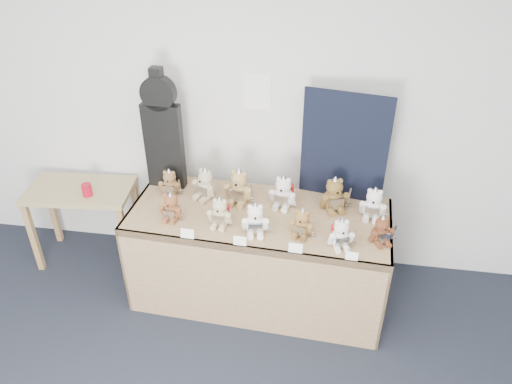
% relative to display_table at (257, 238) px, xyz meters
% --- Properties ---
extents(room_shell, '(6.00, 6.00, 6.00)m').
position_rel_display_table_xyz_m(room_shell, '(-0.10, 0.65, 0.93)').
color(room_shell, white).
rests_on(room_shell, floor).
extents(display_table, '(2.03, 0.93, 0.83)m').
position_rel_display_table_xyz_m(display_table, '(0.00, 0.00, 0.00)').
color(display_table, olive).
rests_on(display_table, floor).
extents(side_table, '(0.93, 0.57, 0.74)m').
position_rel_display_table_xyz_m(side_table, '(-1.60, 0.33, -0.04)').
color(side_table, '#9D8654').
rests_on(side_table, floor).
extents(guitar_case, '(0.31, 0.11, 1.00)m').
position_rel_display_table_xyz_m(guitar_case, '(-0.81, 0.38, 0.67)').
color(guitar_case, black).
rests_on(guitar_case, display_table).
extents(navy_board, '(0.65, 0.14, 0.88)m').
position_rel_display_table_xyz_m(navy_board, '(0.60, 0.43, 0.62)').
color(navy_board, black).
rests_on(navy_board, display_table).
extents(red_cup, '(0.08, 0.08, 0.11)m').
position_rel_display_table_xyz_m(red_cup, '(-1.47, 0.24, 0.14)').
color(red_cup, '#B00B20').
rests_on(red_cup, side_table).
extents(teddy_front_far_left, '(0.20, 0.16, 0.24)m').
position_rel_display_table_xyz_m(teddy_front_far_left, '(-0.63, -0.08, 0.27)').
color(teddy_front_far_left, brown).
rests_on(teddy_front_far_left, display_table).
extents(teddy_front_left, '(0.21, 0.18, 0.25)m').
position_rel_display_table_xyz_m(teddy_front_left, '(-0.26, -0.09, 0.28)').
color(teddy_front_left, '#C5B78B').
rests_on(teddy_front_left, display_table).
extents(teddy_front_centre, '(0.22, 0.19, 0.27)m').
position_rel_display_table_xyz_m(teddy_front_centre, '(0.01, -0.15, 0.28)').
color(teddy_front_centre, white).
rests_on(teddy_front_centre, display_table).
extents(teddy_front_right, '(0.19, 0.17, 0.24)m').
position_rel_display_table_xyz_m(teddy_front_right, '(0.34, -0.12, 0.27)').
color(teddy_front_right, olive).
rests_on(teddy_front_right, display_table).
extents(teddy_front_far_right, '(0.21, 0.18, 0.25)m').
position_rel_display_table_xyz_m(teddy_front_far_right, '(0.62, -0.21, 0.27)').
color(teddy_front_far_right, silver).
rests_on(teddy_front_far_right, display_table).
extents(teddy_front_end, '(0.20, 0.18, 0.23)m').
position_rel_display_table_xyz_m(teddy_front_end, '(0.90, -0.12, 0.27)').
color(teddy_front_end, brown).
rests_on(teddy_front_end, display_table).
extents(teddy_back_left, '(0.22, 0.23, 0.28)m').
position_rel_display_table_xyz_m(teddy_back_left, '(-0.45, 0.25, 0.29)').
color(teddy_back_left, '#BDB08A').
rests_on(teddy_back_left, display_table).
extents(teddy_back_centre_left, '(0.26, 0.22, 0.31)m').
position_rel_display_table_xyz_m(teddy_back_centre_left, '(-0.18, 0.23, 0.30)').
color(teddy_back_centre_left, tan).
rests_on(teddy_back_centre_left, display_table).
extents(teddy_back_centre_right, '(0.23, 0.21, 0.29)m').
position_rel_display_table_xyz_m(teddy_back_centre_right, '(0.17, 0.23, 0.29)').
color(teddy_back_centre_right, white).
rests_on(teddy_back_centre_right, display_table).
extents(teddy_back_right, '(0.25, 0.23, 0.30)m').
position_rel_display_table_xyz_m(teddy_back_right, '(0.56, 0.24, 0.30)').
color(teddy_back_right, brown).
rests_on(teddy_back_right, display_table).
extents(teddy_back_end, '(0.23, 0.19, 0.27)m').
position_rel_display_table_xyz_m(teddy_back_end, '(0.85, 0.18, 0.29)').
color(teddy_back_end, white).
rests_on(teddy_back_end, display_table).
extents(teddy_back_far_left, '(0.20, 0.16, 0.24)m').
position_rel_display_table_xyz_m(teddy_back_far_left, '(-0.74, 0.25, 0.27)').
color(teddy_back_far_left, olive).
rests_on(teddy_back_far_left, display_table).
extents(entry_card_a, '(0.10, 0.03, 0.07)m').
position_rel_display_table_xyz_m(entry_card_a, '(-0.45, -0.29, 0.21)').
color(entry_card_a, white).
rests_on(entry_card_a, display_table).
extents(entry_card_b, '(0.09, 0.03, 0.07)m').
position_rel_display_table_xyz_m(entry_card_b, '(-0.07, -0.31, 0.21)').
color(entry_card_b, white).
rests_on(entry_card_b, display_table).
extents(entry_card_c, '(0.10, 0.03, 0.07)m').
position_rel_display_table_xyz_m(entry_card_c, '(0.32, -0.33, 0.21)').
color(entry_card_c, white).
rests_on(entry_card_c, display_table).
extents(entry_card_d, '(0.08, 0.02, 0.06)m').
position_rel_display_table_xyz_m(entry_card_d, '(0.70, -0.35, 0.21)').
color(entry_card_d, white).
rests_on(entry_card_d, display_table).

